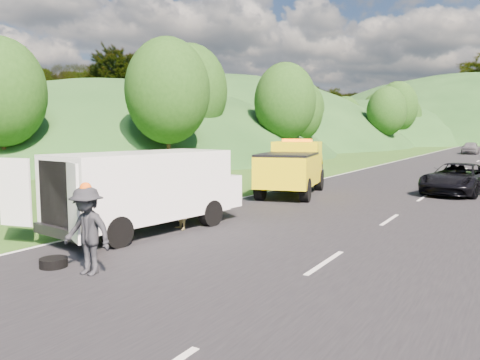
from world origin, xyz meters
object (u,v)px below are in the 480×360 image
Objects in this scene: woman at (182,221)px; spare_tire at (54,268)px; white_van at (148,187)px; suitcase at (136,207)px; passing_suv at (457,194)px; worker at (89,275)px; tow_truck at (292,168)px; child at (181,230)px.

spare_tire is (0.92, -5.72, 0.00)m from woman.
woman is 5.80m from spare_tire.
white_van reaches higher than suitcase.
passing_suv is at bearing 52.80° from suitcase.
passing_suv is at bearing -56.10° from woman.
worker is at bearing -97.46° from passing_suv.
passing_suv is at bearing 69.24° from worker.
tow_truck is 13.53m from spare_tire.
passing_suv is (6.61, 4.31, -1.28)m from tow_truck.
tow_truck is 1.23× the size of passing_suv.
spare_tire is at bearing -71.26° from white_van.
child is 4.52m from spare_tire.
white_van is at bearing -119.67° from child.
woman is 13.96m from passing_suv.
worker reaches higher than woman.
woman is at bearing 99.16° from spare_tire.
white_van is at bearing 101.26° from spare_tire.
worker reaches higher than passing_suv.
child is 3.22m from suitcase.
worker is (1.55, -13.42, -1.28)m from tow_truck.
suitcase is at bearing 117.76° from spare_tire.
tow_truck reaches higher than woman.
worker is at bearing -57.14° from white_van.
child is at bearing -106.50° from passing_suv.
white_van is at bearing -105.54° from tow_truck.
passing_suv reaches higher than suitcase.
worker is (1.11, -4.47, 0.00)m from child.
white_van is 11.65× the size of spare_tire.
tow_truck reaches higher than worker.
tow_truck reaches higher than suitcase.
suitcase is (-2.97, 1.21, 0.31)m from child.
worker is 0.35× the size of passing_suv.
spare_tire is at bearing -101.68° from tow_truck.
white_van is 4.24m from spare_tire.
child is (0.88, -1.20, 0.00)m from woman.
woman is 1.49m from child.
passing_suv is (7.05, 12.05, 0.00)m from woman.
child is at bearing 45.52° from white_van.
worker is (1.85, -3.90, -1.34)m from white_van.
tow_truck is 10.71× the size of spare_tire.
worker is 3.07× the size of spare_tire.
white_van is at bearing 110.56° from worker.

